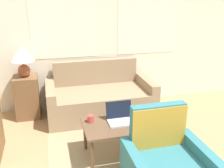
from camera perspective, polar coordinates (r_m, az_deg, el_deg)
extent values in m
cube|color=silver|center=(4.66, 0.01, 11.23)|extent=(6.89, 0.05, 2.60)
cube|color=white|center=(4.47, -10.51, 13.79)|extent=(1.10, 0.01, 1.30)
cube|color=white|center=(4.81, 7.84, 14.31)|extent=(1.10, 0.01, 1.30)
cube|color=#9E8966|center=(3.97, 0.60, -10.14)|extent=(1.96, 1.94, 0.01)
cube|color=#937A5B|center=(4.39, -2.51, -4.10)|extent=(1.46, 0.88, 0.43)
cube|color=#937A5B|center=(4.66, -3.53, 0.14)|extent=(1.46, 0.12, 0.86)
cube|color=#937A5B|center=(4.28, -13.06, -4.15)|extent=(0.14, 0.88, 0.58)
cube|color=#937A5B|center=(4.57, 7.32, -2.21)|extent=(0.14, 0.88, 0.58)
cube|color=#2D6B75|center=(2.89, 9.65, -12.58)|extent=(0.58, 0.10, 0.90)
cube|color=#A87F28|center=(2.79, 10.23, -11.27)|extent=(0.59, 0.01, 0.65)
cube|color=brown|center=(4.49, -17.99, -2.70)|extent=(0.38, 0.38, 0.69)
ellipsoid|color=brown|center=(4.35, -18.60, 2.76)|extent=(0.19, 0.19, 0.20)
cylinder|color=tan|center=(4.31, -18.78, 4.41)|extent=(0.02, 0.02, 0.06)
cone|color=white|center=(4.28, -18.99, 6.30)|extent=(0.36, 0.36, 0.23)
cube|color=brown|center=(3.26, 3.40, -8.63)|extent=(1.09, 0.58, 0.03)
cylinder|color=brown|center=(3.08, -4.41, -15.45)|extent=(0.04, 0.04, 0.42)
cylinder|color=brown|center=(3.36, 12.91, -12.69)|extent=(0.04, 0.04, 0.42)
cylinder|color=brown|center=(3.48, -5.86, -11.00)|extent=(0.04, 0.04, 0.42)
cylinder|color=brown|center=(3.73, 9.54, -8.97)|extent=(0.04, 0.04, 0.42)
cube|color=#B7B7BC|center=(3.24, 2.12, -8.33)|extent=(0.33, 0.21, 0.02)
cube|color=black|center=(3.30, 1.48, -5.55)|extent=(0.33, 0.07, 0.21)
cylinder|color=gold|center=(3.46, 8.62, -5.85)|extent=(0.09, 0.09, 0.10)
cylinder|color=#B23D38|center=(3.26, -4.70, -7.55)|extent=(0.08, 0.08, 0.09)
ellipsoid|color=#191E4C|center=(3.21, 8.03, -8.40)|extent=(0.20, 0.20, 0.06)
cube|color=black|center=(3.41, 6.45, -6.96)|extent=(0.08, 0.16, 0.02)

